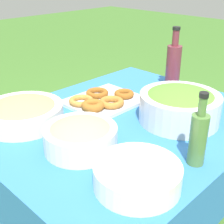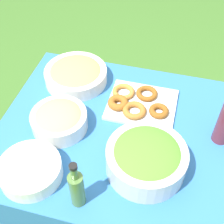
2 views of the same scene
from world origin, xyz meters
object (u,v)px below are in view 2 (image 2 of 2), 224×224
at_px(salad_bowl, 146,158).
at_px(olive_oil_bottle, 77,188).
at_px(plate_stack, 30,170).
at_px(pasta_bowl, 59,119).
at_px(fruit_bowl, 76,74).
at_px(donut_platter, 138,103).

xyz_separation_m(salad_bowl, olive_oil_bottle, (-0.22, -0.21, 0.02)).
relative_size(salad_bowl, plate_stack, 1.28).
height_order(salad_bowl, olive_oil_bottle, olive_oil_bottle).
xyz_separation_m(pasta_bowl, plate_stack, (-0.02, -0.27, -0.02)).
xyz_separation_m(pasta_bowl, olive_oil_bottle, (0.20, -0.33, 0.04)).
bearing_deg(fruit_bowl, donut_platter, -15.34).
xyz_separation_m(pasta_bowl, donut_platter, (0.32, 0.22, -0.03)).
height_order(salad_bowl, plate_stack, salad_bowl).
relative_size(pasta_bowl, olive_oil_bottle, 1.04).
height_order(donut_platter, fruit_bowl, fruit_bowl).
distance_m(pasta_bowl, plate_stack, 0.27).
bearing_deg(salad_bowl, plate_stack, -161.06).
bearing_deg(olive_oil_bottle, fruit_bowl, 109.95).
bearing_deg(pasta_bowl, plate_stack, -93.90).
height_order(plate_stack, olive_oil_bottle, olive_oil_bottle).
height_order(plate_stack, fruit_bowl, fruit_bowl).
xyz_separation_m(pasta_bowl, fruit_bowl, (-0.03, 0.32, -0.01)).
bearing_deg(salad_bowl, donut_platter, 106.26).
relative_size(plate_stack, olive_oil_bottle, 1.04).
relative_size(salad_bowl, olive_oil_bottle, 1.32).
relative_size(salad_bowl, pasta_bowl, 1.27).
relative_size(plate_stack, fruit_bowl, 0.78).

